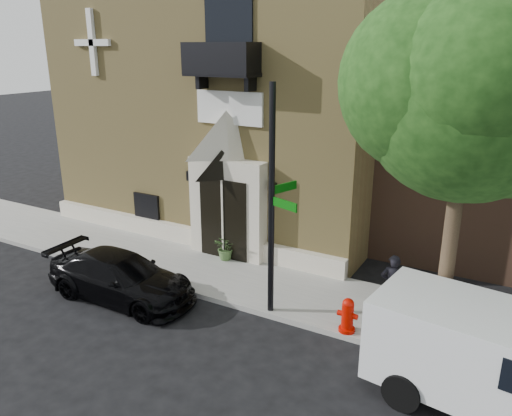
{
  "coord_description": "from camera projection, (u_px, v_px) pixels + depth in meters",
  "views": [
    {
      "loc": [
        7.19,
        -10.04,
        6.71
      ],
      "look_at": [
        0.45,
        2.0,
        2.2
      ],
      "focal_mm": 35.0,
      "sensor_mm": 36.0,
      "label": 1
    }
  ],
  "objects": [
    {
      "name": "street_tree_left",
      "position": [
        470.0,
        92.0,
        9.42
      ],
      "size": [
        4.97,
        4.38,
        7.77
      ],
      "color": "#38281C",
      "rests_on": "sidewalk"
    },
    {
      "name": "black_sedan",
      "position": [
        121.0,
        277.0,
        13.73
      ],
      "size": [
        4.43,
        1.87,
        1.28
      ],
      "primitive_type": "imported",
      "rotation": [
        0.0,
        0.0,
        1.59
      ],
      "color": "black",
      "rests_on": "ground"
    },
    {
      "name": "ground",
      "position": [
        206.0,
        301.0,
        13.75
      ],
      "size": [
        120.0,
        120.0,
        0.0
      ],
      "primitive_type": "plane",
      "color": "black",
      "rests_on": "ground"
    },
    {
      "name": "street_sign",
      "position": [
        273.0,
        203.0,
        12.09
      ],
      "size": [
        0.88,
        1.1,
        5.79
      ],
      "rotation": [
        0.0,
        0.0,
        -0.34
      ],
      "color": "black",
      "rests_on": "sidewalk"
    },
    {
      "name": "planter",
      "position": [
        226.0,
        248.0,
        15.93
      ],
      "size": [
        0.79,
        0.71,
        0.81
      ],
      "primitive_type": "imported",
      "rotation": [
        0.0,
        0.0,
        -0.11
      ],
      "color": "#4D7239",
      "rests_on": "sidewalk"
    },
    {
      "name": "fire_hydrant",
      "position": [
        347.0,
        315.0,
        11.9
      ],
      "size": [
        0.5,
        0.4,
        0.87
      ],
      "color": "#B00A00",
      "rests_on": "sidewalk"
    },
    {
      "name": "sidewalk",
      "position": [
        264.0,
        285.0,
        14.51
      ],
      "size": [
        42.0,
        3.0,
        0.15
      ],
      "primitive_type": "cube",
      "color": "gray",
      "rests_on": "ground"
    },
    {
      "name": "pedestrian_near",
      "position": [
        392.0,
        285.0,
        12.59
      ],
      "size": [
        0.69,
        0.57,
        1.62
      ],
      "primitive_type": "imported",
      "rotation": [
        0.0,
        0.0,
        3.51
      ],
      "color": "black",
      "rests_on": "sidewalk"
    },
    {
      "name": "church",
      "position": [
        254.0,
        99.0,
        20.29
      ],
      "size": [
        12.2,
        11.01,
        9.3
      ],
      "color": "tan",
      "rests_on": "ground"
    }
  ]
}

